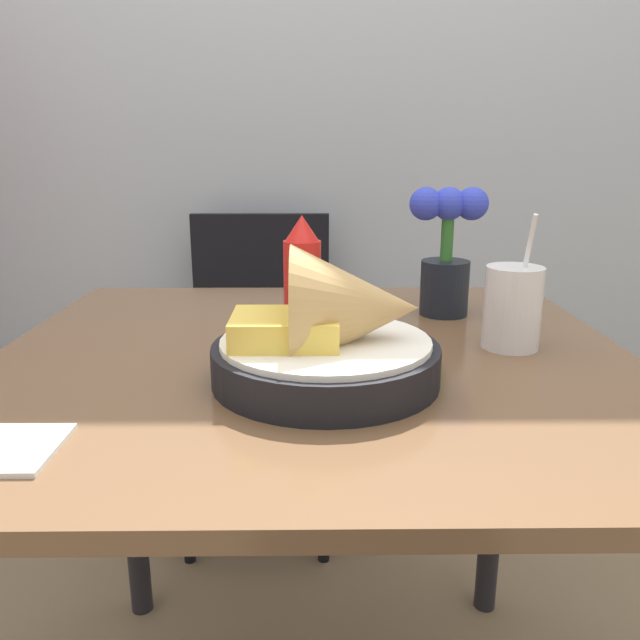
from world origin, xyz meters
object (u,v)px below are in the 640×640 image
(food_basket, at_px, (337,336))
(drink_cup, at_px, (513,310))
(ketchup_bottle, at_px, (303,278))
(flower_vase, at_px, (447,251))
(chair_far_window, at_px, (261,345))

(food_basket, distance_m, drink_cup, 0.31)
(ketchup_bottle, bearing_deg, drink_cup, -13.95)
(food_basket, xyz_separation_m, ketchup_bottle, (-0.05, 0.22, 0.03))
(ketchup_bottle, distance_m, flower_vase, 0.28)
(ketchup_bottle, xyz_separation_m, flower_vase, (0.26, 0.12, 0.02))
(drink_cup, height_order, flower_vase, flower_vase)
(chair_far_window, relative_size, drink_cup, 4.33)
(ketchup_bottle, height_order, drink_cup, drink_cup)
(ketchup_bottle, relative_size, flower_vase, 0.84)
(chair_far_window, height_order, food_basket, food_basket)
(chair_far_window, xyz_separation_m, food_basket, (0.18, -0.96, 0.32))
(ketchup_bottle, bearing_deg, flower_vase, 24.89)
(drink_cup, distance_m, flower_vase, 0.21)
(drink_cup, bearing_deg, ketchup_bottle, 166.05)
(food_basket, relative_size, drink_cup, 1.44)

